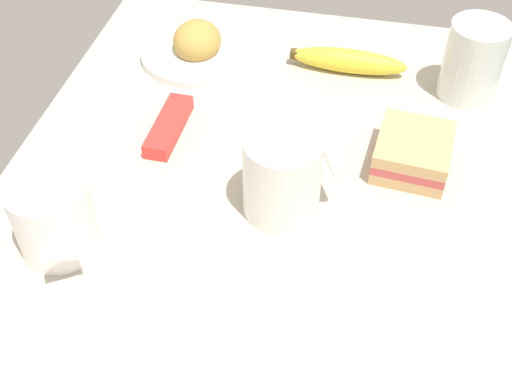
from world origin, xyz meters
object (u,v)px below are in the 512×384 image
Objects in this scene: coffee_mug_black at (54,217)px; banana at (348,61)px; coffee_mug_milky at (282,175)px; snack_bar at (169,126)px; sandwich_side at (413,152)px; plate_of_food at (197,47)px; glass_of_milk at (472,65)px.

banana is (39.81, -27.01, -3.01)cm from coffee_mug_black.
coffee_mug_milky is at bearing -64.57° from coffee_mug_black.
snack_bar is (21.09, -5.76, -3.74)cm from coffee_mug_black.
coffee_mug_black is 1.03× the size of sandwich_side.
sandwich_side is (-17.69, -32.42, 0.63)cm from plate_of_food.
banana is (18.55, 10.05, -0.47)cm from sandwich_side.
coffee_mug_milky is 18.08cm from sandwich_side.
plate_of_food is 33.65cm from coffee_mug_milky.
snack_bar is (10.31, 16.91, -4.30)cm from coffee_mug_milky.
banana is 28.34cm from snack_bar.
banana is (0.86, -22.37, 0.16)cm from plate_of_food.
glass_of_milk is 17.13cm from banana.
snack_bar is (-0.18, 31.31, -1.20)cm from sandwich_side.
glass_of_milk reaches higher than coffee_mug_milky.
glass_of_milk is at bearing -22.02° from sandwich_side.
coffee_mug_milky is at bearing 171.49° from banana.
sandwich_side is (21.26, -37.07, -2.54)cm from coffee_mug_black.
sandwich_side is 31.33cm from snack_bar.
glass_of_milk is at bearing -91.63° from plate_of_food.
plate_of_food is 39.26cm from glass_of_milk.
plate_of_food is 1.52× the size of coffee_mug_milky.
glass_of_milk is at bearing -37.94° from coffee_mug_milky.
coffee_mug_black is 57.86cm from glass_of_milk.
banana reaches higher than snack_bar.
banana is (1.97, 16.75, -2.98)cm from glass_of_milk.
glass_of_milk is (37.84, -43.77, -0.03)cm from coffee_mug_black.
coffee_mug_milky is (10.78, -22.67, 0.56)cm from coffee_mug_black.
banana is 1.48× the size of snack_bar.
coffee_mug_milky is 0.66× the size of banana.
glass_of_milk reaches higher than snack_bar.
plate_of_food is 1.57× the size of glass_of_milk.
coffee_mug_milky is at bearing 126.07° from sandwich_side.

